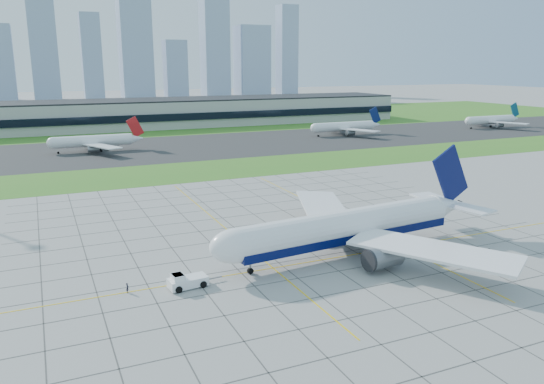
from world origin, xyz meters
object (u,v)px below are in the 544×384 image
at_px(crew_near, 127,288).
at_px(airliner, 348,227).
at_px(distant_jet_2, 345,126).
at_px(distant_jet_3, 492,120).
at_px(crew_far, 489,253).
at_px(distant_jet_1, 95,141).
at_px(pushback_tug, 186,281).

bearing_deg(crew_near, airliner, -62.84).
relative_size(distant_jet_2, distant_jet_3, 1.00).
relative_size(crew_near, distant_jet_3, 0.04).
relative_size(airliner, crew_near, 36.83).
height_order(crew_far, distant_jet_3, distant_jet_3).
height_order(airliner, distant_jet_1, airliner).
relative_size(pushback_tug, crew_near, 5.60).
bearing_deg(distant_jet_1, pushback_tug, -90.69).
bearing_deg(distant_jet_2, pushback_tug, -129.01).
relative_size(airliner, crew_far, 32.55).
height_order(pushback_tug, distant_jet_3, distant_jet_3).
bearing_deg(distant_jet_3, distant_jet_1, 179.33).
distance_m(crew_far, distant_jet_2, 178.83).
bearing_deg(distant_jet_2, distant_jet_1, -178.56).
bearing_deg(distant_jet_1, distant_jet_2, 1.44).
height_order(distant_jet_1, distant_jet_2, same).
height_order(distant_jet_2, distant_jet_3, same).
height_order(pushback_tug, distant_jet_2, distant_jet_2).
height_order(pushback_tug, crew_near, pushback_tug).
bearing_deg(pushback_tug, distant_jet_3, 28.41).
distance_m(pushback_tug, distant_jet_3, 265.82).
xyz_separation_m(pushback_tug, distant_jet_2, (125.31, 154.68, 3.34)).
bearing_deg(crew_far, distant_jet_3, 90.16).
bearing_deg(distant_jet_1, distant_jet_3, -0.67).
height_order(airliner, distant_jet_2, airliner).
relative_size(distant_jet_1, distant_jet_2, 1.00).
height_order(pushback_tug, distant_jet_1, distant_jet_1).
xyz_separation_m(crew_far, distant_jet_2, (69.83, 164.59, 3.54)).
distance_m(airliner, pushback_tug, 33.12).
relative_size(pushback_tug, crew_far, 4.95).
relative_size(crew_near, distant_jet_2, 0.04).
height_order(crew_far, distant_jet_2, distant_jet_2).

